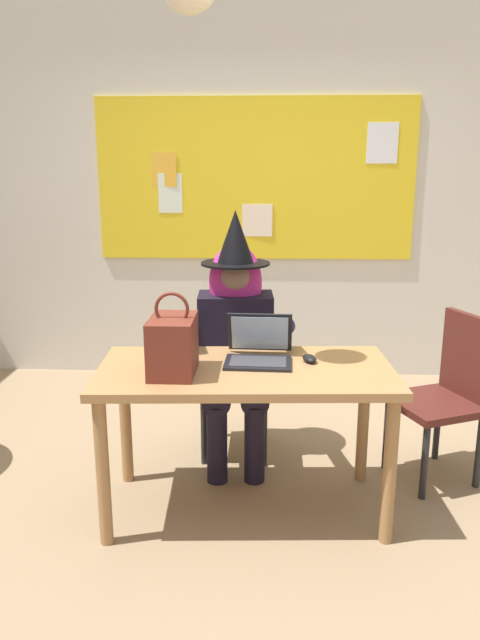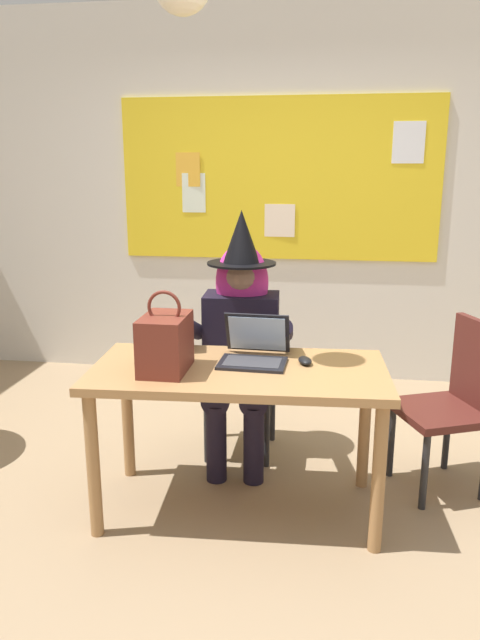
% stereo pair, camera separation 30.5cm
% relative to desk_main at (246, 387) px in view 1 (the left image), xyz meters
% --- Properties ---
extents(ground_plane, '(24.00, 24.00, 0.00)m').
position_rel_desk_main_xyz_m(ground_plane, '(0.01, 0.01, -0.64)').
color(ground_plane, '#937A5B').
extents(wall_back_bulletin, '(6.49, 2.24, 2.82)m').
position_rel_desk_main_xyz_m(wall_back_bulletin, '(0.00, 2.05, 0.78)').
color(wall_back_bulletin, silver).
rests_on(wall_back_bulletin, ground).
extents(desk_main, '(1.41, 0.75, 0.74)m').
position_rel_desk_main_xyz_m(desk_main, '(0.00, 0.00, 0.00)').
color(desk_main, '#A37547').
rests_on(desk_main, ground).
extents(chair_at_desk, '(0.42, 0.42, 0.88)m').
position_rel_desk_main_xyz_m(chair_at_desk, '(-0.08, 0.70, -0.15)').
color(chair_at_desk, black).
rests_on(chair_at_desk, ground).
extents(person_costumed, '(0.61, 0.67, 1.42)m').
position_rel_desk_main_xyz_m(person_costumed, '(-0.08, 0.58, 0.13)').
color(person_costumed, black).
rests_on(person_costumed, ground).
extents(laptop, '(0.33, 0.32, 0.22)m').
position_rel_desk_main_xyz_m(laptop, '(0.06, 0.11, 0.15)').
color(laptop, black).
rests_on(laptop, desk_main).
extents(computer_mouse, '(0.09, 0.12, 0.03)m').
position_rel_desk_main_xyz_m(computer_mouse, '(0.30, 0.10, 0.11)').
color(computer_mouse, black).
rests_on(computer_mouse, desk_main).
extents(handbag, '(0.20, 0.30, 0.38)m').
position_rel_desk_main_xyz_m(handbag, '(-0.33, -0.09, 0.23)').
color(handbag, maroon).
rests_on(handbag, desk_main).
extents(chair_extra_corner, '(0.55, 0.55, 0.90)m').
position_rel_desk_main_xyz_m(chair_extra_corner, '(1.07, 0.38, -0.14)').
color(chair_extra_corner, '#4C1E19').
rests_on(chair_extra_corner, ground).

